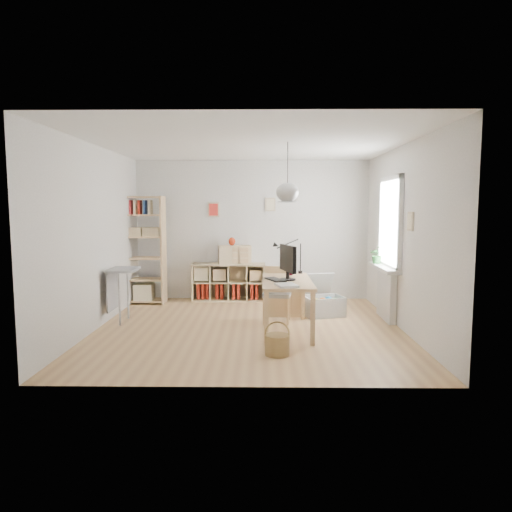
{
  "coord_description": "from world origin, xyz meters",
  "views": [
    {
      "loc": [
        0.2,
        -6.64,
        1.78
      ],
      "look_at": [
        0.1,
        0.3,
        1.05
      ],
      "focal_mm": 32.0,
      "sensor_mm": 36.0,
      "label": 1
    }
  ],
  "objects_px": {
    "desk": "(287,286)",
    "monitor": "(288,261)",
    "cube_shelf": "(228,285)",
    "chair": "(277,291)",
    "storage_chest": "(322,302)",
    "drawer_chest": "(235,255)",
    "tall_bookshelf": "(143,245)"
  },
  "relations": [
    {
      "from": "storage_chest",
      "to": "monitor",
      "type": "bearing_deg",
      "value": -137.11
    },
    {
      "from": "desk",
      "to": "cube_shelf",
      "type": "distance_m",
      "value": 2.48
    },
    {
      "from": "desk",
      "to": "drawer_chest",
      "type": "bearing_deg",
      "value": 112.02
    },
    {
      "from": "desk",
      "to": "tall_bookshelf",
      "type": "bearing_deg",
      "value": 142.99
    },
    {
      "from": "cube_shelf",
      "to": "tall_bookshelf",
      "type": "distance_m",
      "value": 1.77
    },
    {
      "from": "cube_shelf",
      "to": "monitor",
      "type": "distance_m",
      "value": 2.57
    },
    {
      "from": "storage_chest",
      "to": "monitor",
      "type": "distance_m",
      "value": 1.45
    },
    {
      "from": "chair",
      "to": "drawer_chest",
      "type": "relative_size",
      "value": 1.41
    },
    {
      "from": "chair",
      "to": "monitor",
      "type": "xyz_separation_m",
      "value": [
        0.13,
        -0.57,
        0.54
      ]
    },
    {
      "from": "tall_bookshelf",
      "to": "chair",
      "type": "distance_m",
      "value": 2.89
    },
    {
      "from": "chair",
      "to": "monitor",
      "type": "relative_size",
      "value": 1.51
    },
    {
      "from": "desk",
      "to": "chair",
      "type": "relative_size",
      "value": 1.74
    },
    {
      "from": "drawer_chest",
      "to": "cube_shelf",
      "type": "bearing_deg",
      "value": 152.05
    },
    {
      "from": "chair",
      "to": "drawer_chest",
      "type": "xyz_separation_m",
      "value": [
        -0.77,
        1.62,
        0.4
      ]
    },
    {
      "from": "desk",
      "to": "monitor",
      "type": "xyz_separation_m",
      "value": [
        0.01,
        -0.0,
        0.38
      ]
    },
    {
      "from": "storage_chest",
      "to": "drawer_chest",
      "type": "distance_m",
      "value": 2.05
    },
    {
      "from": "desk",
      "to": "monitor",
      "type": "relative_size",
      "value": 2.63
    },
    {
      "from": "chair",
      "to": "storage_chest",
      "type": "bearing_deg",
      "value": 37.59
    },
    {
      "from": "desk",
      "to": "monitor",
      "type": "distance_m",
      "value": 0.38
    },
    {
      "from": "chair",
      "to": "desk",
      "type": "bearing_deg",
      "value": -71.07
    },
    {
      "from": "desk",
      "to": "storage_chest",
      "type": "bearing_deg",
      "value": 57.32
    },
    {
      "from": "tall_bookshelf",
      "to": "storage_chest",
      "type": "distance_m",
      "value": 3.48
    },
    {
      "from": "desk",
      "to": "storage_chest",
      "type": "distance_m",
      "value": 1.28
    },
    {
      "from": "monitor",
      "to": "desk",
      "type": "bearing_deg",
      "value": 158.87
    },
    {
      "from": "cube_shelf",
      "to": "desk",
      "type": "bearing_deg",
      "value": -65.39
    },
    {
      "from": "desk",
      "to": "drawer_chest",
      "type": "xyz_separation_m",
      "value": [
        -0.89,
        2.19,
        0.24
      ]
    },
    {
      "from": "chair",
      "to": "tall_bookshelf",
      "type": "bearing_deg",
      "value": 158.05
    },
    {
      "from": "monitor",
      "to": "chair",
      "type": "bearing_deg",
      "value": 86.84
    },
    {
      "from": "cube_shelf",
      "to": "chair",
      "type": "xyz_separation_m",
      "value": [
        0.91,
        -1.66,
        0.19
      ]
    },
    {
      "from": "tall_bookshelf",
      "to": "drawer_chest",
      "type": "relative_size",
      "value": 3.28
    },
    {
      "from": "desk",
      "to": "monitor",
      "type": "height_order",
      "value": "monitor"
    },
    {
      "from": "desk",
      "to": "cube_shelf",
      "type": "relative_size",
      "value": 1.07
    }
  ]
}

